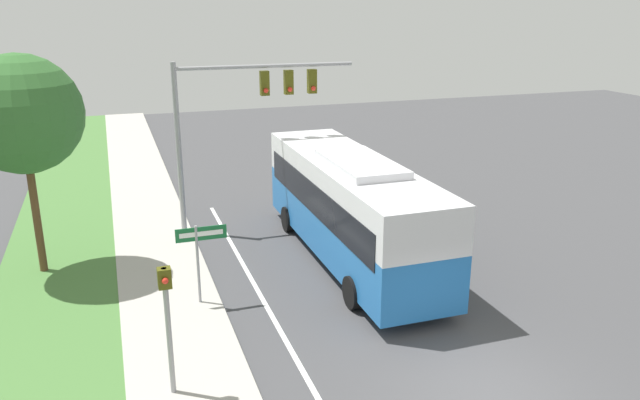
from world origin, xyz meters
TOP-DOWN VIEW (x-y plane):
  - ground_plane at (0.00, 0.00)m, footprint 80.00×80.00m
  - bus at (-0.07, 7.94)m, footprint 2.72×10.71m
  - signal_gantry at (-2.67, 12.43)m, footprint 6.82×0.41m
  - pedestrian_signal at (-6.59, 1.99)m, footprint 0.28×0.34m
  - street_sign at (-5.31, 6.16)m, footprint 1.42×0.08m
  - roadside_tree at (-9.80, 10.07)m, footprint 3.59×3.59m

SIDE VIEW (x-z plane):
  - ground_plane at x=0.00m, z-range 0.00..0.00m
  - street_sign at x=-5.31m, z-range 0.52..2.96m
  - bus at x=-0.07m, z-range 0.17..3.83m
  - pedestrian_signal at x=-6.59m, z-range 0.56..3.63m
  - signal_gantry at x=-2.67m, z-range 1.52..7.86m
  - roadside_tree at x=-9.80m, z-range 1.72..8.57m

